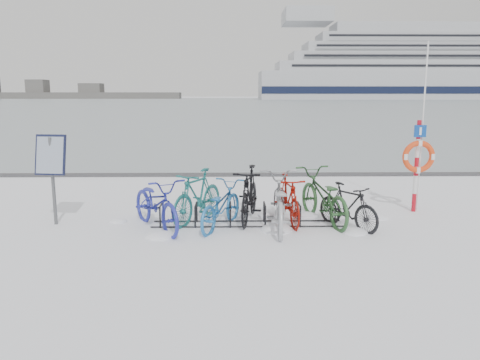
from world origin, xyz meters
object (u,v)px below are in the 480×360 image
(bike_rack, at_px, (247,216))
(cruise_ferry, at_px, (416,71))
(info_board, at_px, (51,160))
(lifebuoy_station, at_px, (418,157))

(bike_rack, distance_m, cruise_ferry, 239.56)
(bike_rack, xyz_separation_m, cruise_ferry, (89.08, 221.97, 13.63))
(bike_rack, distance_m, info_board, 4.22)
(lifebuoy_station, bearing_deg, info_board, -173.34)
(info_board, relative_size, lifebuoy_station, 0.49)
(bike_rack, height_order, info_board, info_board)
(info_board, bearing_deg, lifebuoy_station, 14.25)
(lifebuoy_station, bearing_deg, bike_rack, -165.61)
(info_board, bearing_deg, bike_rack, 6.50)
(bike_rack, distance_m, lifebuoy_station, 4.21)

